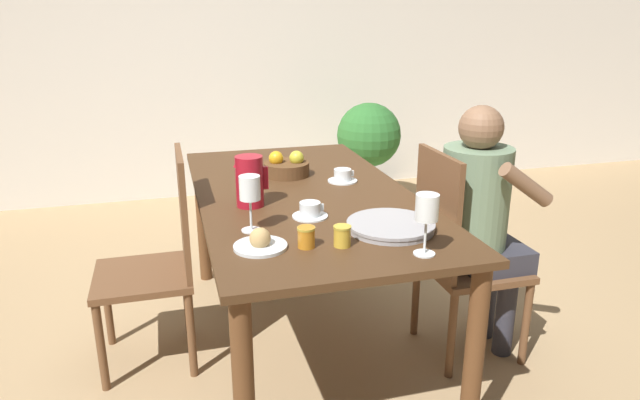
% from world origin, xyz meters
% --- Properties ---
extents(ground_plane, '(20.00, 20.00, 0.00)m').
position_xyz_m(ground_plane, '(0.00, 0.00, 0.00)').
color(ground_plane, tan).
extents(wall_back, '(10.00, 0.06, 2.60)m').
position_xyz_m(wall_back, '(0.00, 2.57, 1.30)').
color(wall_back, silver).
rests_on(wall_back, ground_plane).
extents(dining_table, '(0.94, 1.80, 0.77)m').
position_xyz_m(dining_table, '(0.00, 0.00, 0.67)').
color(dining_table, '#472D19').
rests_on(dining_table, ground_plane).
extents(chair_person_side, '(0.42, 0.42, 0.97)m').
position_xyz_m(chair_person_side, '(0.65, -0.26, 0.50)').
color(chair_person_side, brown).
rests_on(chair_person_side, ground_plane).
extents(chair_opposite, '(0.42, 0.42, 0.97)m').
position_xyz_m(chair_opposite, '(-0.65, 0.05, 0.50)').
color(chair_opposite, brown).
rests_on(chair_opposite, ground_plane).
extents(person_seated, '(0.39, 0.41, 1.17)m').
position_xyz_m(person_seated, '(0.74, -0.27, 0.69)').
color(person_seated, '#33333D').
rests_on(person_seated, ground_plane).
extents(red_pitcher, '(0.14, 0.11, 0.21)m').
position_xyz_m(red_pitcher, '(-0.26, -0.12, 0.87)').
color(red_pitcher, '#A31423').
rests_on(red_pitcher, dining_table).
extents(wine_glass_water, '(0.08, 0.08, 0.21)m').
position_xyz_m(wine_glass_water, '(-0.30, -0.41, 0.92)').
color(wine_glass_water, white).
rests_on(wine_glass_water, dining_table).
extents(wine_glass_juice, '(0.08, 0.08, 0.21)m').
position_xyz_m(wine_glass_juice, '(0.22, -0.78, 0.92)').
color(wine_glass_juice, white).
rests_on(wine_glass_juice, dining_table).
extents(teacup_near_person, '(0.14, 0.14, 0.06)m').
position_xyz_m(teacup_near_person, '(-0.05, -0.32, 0.79)').
color(teacup_near_person, silver).
rests_on(teacup_near_person, dining_table).
extents(teacup_across, '(0.14, 0.14, 0.06)m').
position_xyz_m(teacup_across, '(0.22, 0.12, 0.79)').
color(teacup_across, silver).
rests_on(teacup_across, dining_table).
extents(serving_tray, '(0.33, 0.33, 0.03)m').
position_xyz_m(serving_tray, '(0.20, -0.54, 0.78)').
color(serving_tray, '#9E9EA3').
rests_on(serving_tray, dining_table).
extents(bread_plate, '(0.19, 0.19, 0.07)m').
position_xyz_m(bread_plate, '(-0.30, -0.58, 0.79)').
color(bread_plate, silver).
rests_on(bread_plate, dining_table).
extents(jam_jar_amber, '(0.06, 0.06, 0.07)m').
position_xyz_m(jam_jar_amber, '(-0.14, -0.61, 0.81)').
color(jam_jar_amber, '#C67A1E').
rests_on(jam_jar_amber, dining_table).
extents(jam_jar_red, '(0.06, 0.06, 0.07)m').
position_xyz_m(jam_jar_red, '(-0.02, -0.64, 0.81)').
color(jam_jar_red, gold).
rests_on(jam_jar_red, dining_table).
extents(fruit_bowl, '(0.23, 0.23, 0.12)m').
position_xyz_m(fruit_bowl, '(-0.01, 0.30, 0.81)').
color(fruit_bowl, brown).
rests_on(fruit_bowl, dining_table).
extents(potted_plant, '(0.52, 0.52, 0.85)m').
position_xyz_m(potted_plant, '(1.02, 1.91, 0.54)').
color(potted_plant, beige).
rests_on(potted_plant, ground_plane).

